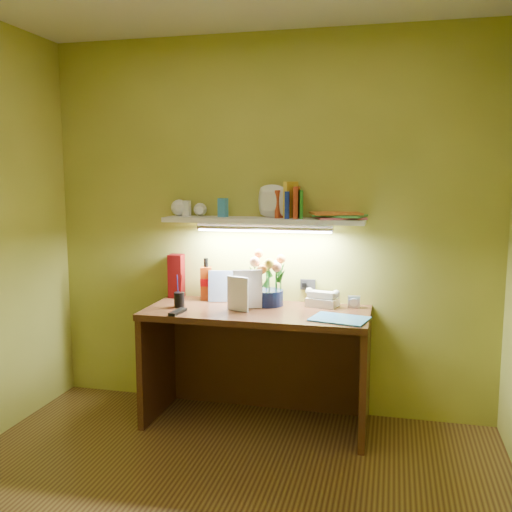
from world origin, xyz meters
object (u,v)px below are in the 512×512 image
at_px(desk, 257,367).
at_px(flower_bouquet, 268,278).
at_px(telephone, 323,298).
at_px(desk_clock, 354,302).
at_px(whisky_bottle, 206,279).

distance_m(desk, flower_bouquet, 0.57).
xyz_separation_m(telephone, desk_clock, (0.20, 0.01, -0.02)).
xyz_separation_m(desk_clock, whisky_bottle, (-0.99, 0.01, 0.10)).
height_order(flower_bouquet, desk_clock, flower_bouquet).
xyz_separation_m(flower_bouquet, desk_clock, (0.55, 0.06, -0.14)).
height_order(flower_bouquet, telephone, flower_bouquet).
bearing_deg(telephone, whisky_bottle, -170.39).
xyz_separation_m(desk, desk_clock, (0.59, 0.21, 0.41)).
relative_size(telephone, whisky_bottle, 0.67).
bearing_deg(whisky_bottle, flower_bouquet, -9.26).
relative_size(desk, flower_bouquet, 3.98).
height_order(flower_bouquet, whisky_bottle, flower_bouquet).
distance_m(desk, whisky_bottle, 0.69).
height_order(desk, telephone, telephone).
bearing_deg(flower_bouquet, desk_clock, 6.54).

